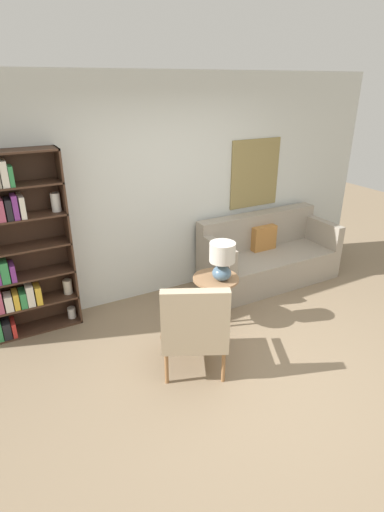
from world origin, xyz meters
name	(u,v)px	position (x,y,z in m)	size (l,w,h in m)	color
ground_plane	(255,377)	(0.00, 0.00, 0.00)	(14.00, 14.00, 0.00)	#847056
wall_back	(164,190)	(0.02, 2.03, 1.35)	(6.40, 0.08, 2.70)	silver
bookshelf	(13,248)	(-1.78, 1.84, 1.01)	(0.95, 0.30, 1.98)	#422B1E
armchair	(194,326)	(-0.47, 0.34, 0.52)	(0.82, 0.83, 0.96)	olive
couch	(267,257)	(1.37, 1.61, 0.33)	(1.88, 0.82, 0.90)	#9E9384
side_table	(216,283)	(0.15, 0.99, 0.51)	(0.52, 0.52, 0.58)	#99704C
table_lamp	(222,258)	(0.18, 0.91, 0.84)	(0.28, 0.28, 0.44)	slate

